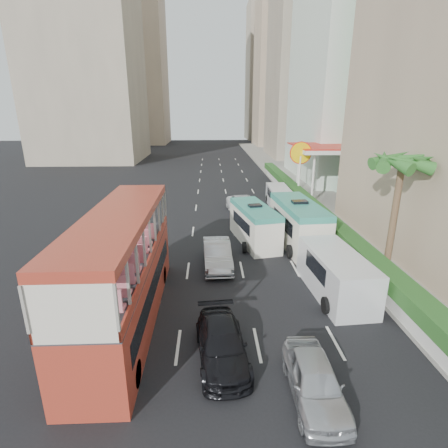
{
  "coord_description": "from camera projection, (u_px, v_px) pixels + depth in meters",
  "views": [
    {
      "loc": [
        -2.24,
        -13.84,
        9.04
      ],
      "look_at": [
        -1.5,
        4.0,
        3.2
      ],
      "focal_mm": 28.0,
      "sensor_mm": 36.0,
      "label": 1
    }
  ],
  "objects": [
    {
      "name": "car_black",
      "position": [
        222.0,
        358.0,
        13.36
      ],
      "size": [
        2.19,
        4.57,
        1.28
      ],
      "primitive_type": "imported",
      "rotation": [
        0.0,
        0.0,
        0.09
      ],
      "color": "black",
      "rests_on": "ground"
    },
    {
      "name": "double_decker_bus",
      "position": [
        124.0,
        269.0,
        15.02
      ],
      "size": [
        2.5,
        11.0,
        5.06
      ],
      "primitive_type": "cube",
      "color": "#AA3523",
      "rests_on": "ground"
    },
    {
      "name": "car_silver_lane_b",
      "position": [
        313.0,
        397.0,
        11.55
      ],
      "size": [
        1.65,
        4.0,
        1.36
      ],
      "primitive_type": "imported",
      "rotation": [
        0.0,
        0.0,
        -0.01
      ],
      "color": "#B3B5BA",
      "rests_on": "ground"
    },
    {
      "name": "minibus_near",
      "position": [
        254.0,
        224.0,
        24.76
      ],
      "size": [
        3.14,
        6.21,
        2.63
      ],
      "primitive_type": "cube",
      "rotation": [
        0.0,
        0.0,
        0.2
      ],
      "color": "silver",
      "rests_on": "ground"
    },
    {
      "name": "panel_van_far",
      "position": [
        278.0,
        196.0,
        34.45
      ],
      "size": [
        1.97,
        4.72,
        1.87
      ],
      "primitive_type": "cube",
      "rotation": [
        0.0,
        0.0,
        -0.02
      ],
      "color": "silver",
      "rests_on": "ground"
    },
    {
      "name": "sidewalk",
      "position": [
        308.0,
        192.0,
        40.11
      ],
      "size": [
        6.0,
        120.0,
        0.18
      ],
      "primitive_type": "cube",
      "color": "#99968C",
      "rests_on": "ground"
    },
    {
      "name": "van_asset",
      "position": [
        244.0,
        213.0,
        32.24
      ],
      "size": [
        3.26,
        5.69,
        1.49
      ],
      "primitive_type": "imported",
      "rotation": [
        0.0,
        0.0,
        0.15
      ],
      "color": "silver",
      "rests_on": "ground"
    },
    {
      "name": "tower_far_a",
      "position": [
        284.0,
        56.0,
        87.75
      ],
      "size": [
        14.0,
        14.0,
        44.0
      ],
      "primitive_type": "cube",
      "color": "tan",
      "rests_on": "ground"
    },
    {
      "name": "shell_station",
      "position": [
        324.0,
        172.0,
        37.42
      ],
      "size": [
        6.5,
        8.0,
        5.5
      ],
      "primitive_type": "cube",
      "color": "silver",
      "rests_on": "ground"
    },
    {
      "name": "panel_van_near",
      "position": [
        336.0,
        274.0,
        17.72
      ],
      "size": [
        2.6,
        5.67,
        2.21
      ],
      "primitive_type": "cube",
      "rotation": [
        0.0,
        0.0,
        0.07
      ],
      "color": "silver",
      "rests_on": "ground"
    },
    {
      "name": "tower_far_b",
      "position": [
        270.0,
        73.0,
        109.26
      ],
      "size": [
        14.0,
        14.0,
        40.0
      ],
      "primitive_type": "cube",
      "color": "tan",
      "rests_on": "ground"
    },
    {
      "name": "hedge",
      "position": [
        311.0,
        205.0,
        29.1
      ],
      "size": [
        1.1,
        44.0,
        0.7
      ],
      "primitive_type": "cube",
      "color": "#2D6626",
      "rests_on": "kerb_wall"
    },
    {
      "name": "tower_left_b",
      "position": [
        134.0,
        55.0,
        93.49
      ],
      "size": [
        16.0,
        16.0,
        46.0
      ],
      "primitive_type": "cube",
      "color": "tan",
      "rests_on": "ground"
    },
    {
      "name": "ground_plane",
      "position": [
        260.0,
        317.0,
        16.04
      ],
      "size": [
        200.0,
        200.0,
        0.0
      ],
      "primitive_type": "plane",
      "color": "black",
      "rests_on": "ground"
    },
    {
      "name": "minibus_far",
      "position": [
        298.0,
        224.0,
        24.18
      ],
      "size": [
        2.82,
        6.99,
        3.02
      ],
      "primitive_type": "cube",
      "rotation": [
        0.0,
        0.0,
        0.08
      ],
      "color": "silver",
      "rests_on": "ground"
    },
    {
      "name": "tower_left_a",
      "position": [
        79.0,
        5.0,
        59.24
      ],
      "size": [
        18.0,
        18.0,
        52.0
      ],
      "primitive_type": "cube",
      "color": "tan",
      "rests_on": "ground"
    },
    {
      "name": "palm_tree",
      "position": [
        394.0,
        219.0,
        19.1
      ],
      "size": [
        0.36,
        0.36,
        6.4
      ],
      "primitive_type": "cylinder",
      "color": "brown",
      "rests_on": "sidewalk"
    },
    {
      "name": "car_silver_lane_a",
      "position": [
        217.0,
        266.0,
        21.31
      ],
      "size": [
        1.79,
        4.65,
        1.51
      ],
      "primitive_type": "imported",
      "rotation": [
        0.0,
        0.0,
        0.04
      ],
      "color": "#B3B5BA",
      "rests_on": "ground"
    },
    {
      "name": "tower_mid",
      "position": [
        318.0,
        19.0,
        64.06
      ],
      "size": [
        16.0,
        16.0,
        50.0
      ],
      "primitive_type": "cube",
      "color": "tan",
      "rests_on": "ground"
    },
    {
      "name": "kerb_wall",
      "position": [
        310.0,
        214.0,
        29.37
      ],
      "size": [
        0.3,
        44.0,
        1.0
      ],
      "primitive_type": "cube",
      "color": "silver",
      "rests_on": "sidewalk"
    }
  ]
}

